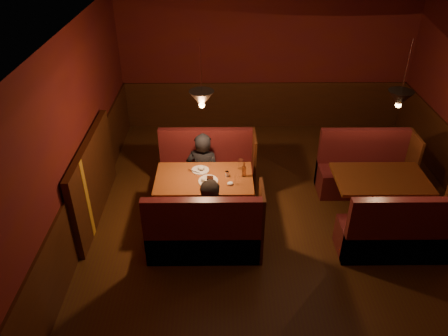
{
  "coord_description": "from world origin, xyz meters",
  "views": [
    {
      "loc": [
        -0.96,
        -5.24,
        4.39
      ],
      "look_at": [
        -0.9,
        0.21,
        0.95
      ],
      "focal_mm": 35.0,
      "sensor_mm": 36.0,
      "label": 1
    }
  ],
  "objects_px": {
    "second_table": "(379,189)",
    "second_bench_far": "(363,172)",
    "second_bench_near": "(396,236)",
    "diner_b": "(213,205)",
    "main_table": "(205,187)",
    "diner_a": "(203,158)",
    "main_bench_near": "(205,236)",
    "main_bench_far": "(208,172)"
  },
  "relations": [
    {
      "from": "main_bench_far",
      "to": "main_bench_near",
      "type": "relative_size",
      "value": 1.0
    },
    {
      "from": "second_bench_near",
      "to": "diner_b",
      "type": "relative_size",
      "value": 1.06
    },
    {
      "from": "second_table",
      "to": "main_bench_far",
      "type": "bearing_deg",
      "value": 162.1
    },
    {
      "from": "main_table",
      "to": "diner_b",
      "type": "height_order",
      "value": "diner_b"
    },
    {
      "from": "main_table",
      "to": "main_bench_far",
      "type": "xyz_separation_m",
      "value": [
        0.02,
        0.83,
        -0.25
      ]
    },
    {
      "from": "second_bench_near",
      "to": "diner_b",
      "type": "height_order",
      "value": "diner_b"
    },
    {
      "from": "main_table",
      "to": "second_bench_far",
      "type": "xyz_separation_m",
      "value": [
        2.68,
        0.8,
        -0.26
      ]
    },
    {
      "from": "second_bench_near",
      "to": "diner_b",
      "type": "xyz_separation_m",
      "value": [
        -2.55,
        0.25,
        0.37
      ]
    },
    {
      "from": "diner_b",
      "to": "second_bench_near",
      "type": "bearing_deg",
      "value": -14.26
    },
    {
      "from": "second_bench_far",
      "to": "main_table",
      "type": "bearing_deg",
      "value": -163.32
    },
    {
      "from": "main_table",
      "to": "diner_a",
      "type": "bearing_deg",
      "value": 95.03
    },
    {
      "from": "diner_b",
      "to": "main_bench_near",
      "type": "bearing_deg",
      "value": -124.25
    },
    {
      "from": "second_bench_far",
      "to": "second_bench_near",
      "type": "height_order",
      "value": "same"
    },
    {
      "from": "main_table",
      "to": "main_bench_far",
      "type": "bearing_deg",
      "value": 88.93
    },
    {
      "from": "main_bench_near",
      "to": "diner_b",
      "type": "height_order",
      "value": "diner_b"
    },
    {
      "from": "main_bench_near",
      "to": "diner_a",
      "type": "height_order",
      "value": "diner_a"
    },
    {
      "from": "main_bench_far",
      "to": "main_table",
      "type": "bearing_deg",
      "value": -91.07
    },
    {
      "from": "main_bench_far",
      "to": "main_bench_near",
      "type": "distance_m",
      "value": 1.66
    },
    {
      "from": "second_bench_near",
      "to": "second_bench_far",
      "type": "bearing_deg",
      "value": 90.0
    },
    {
      "from": "second_table",
      "to": "second_bench_far",
      "type": "xyz_separation_m",
      "value": [
        0.03,
        0.82,
        -0.23
      ]
    },
    {
      "from": "diner_b",
      "to": "second_table",
      "type": "bearing_deg",
      "value": 4.16
    },
    {
      "from": "second_bench_far",
      "to": "diner_a",
      "type": "distance_m",
      "value": 2.77
    },
    {
      "from": "second_table",
      "to": "second_bench_far",
      "type": "relative_size",
      "value": 0.9
    },
    {
      "from": "second_table",
      "to": "diner_a",
      "type": "bearing_deg",
      "value": 167.46
    },
    {
      "from": "main_table",
      "to": "second_bench_far",
      "type": "bearing_deg",
      "value": 16.68
    },
    {
      "from": "main_table",
      "to": "second_bench_far",
      "type": "height_order",
      "value": "second_bench_far"
    },
    {
      "from": "second_table",
      "to": "diner_b",
      "type": "bearing_deg",
      "value": -167.06
    },
    {
      "from": "main_bench_far",
      "to": "main_bench_near",
      "type": "xyz_separation_m",
      "value": [
        0.0,
        -1.66,
        0.0
      ]
    },
    {
      "from": "main_bench_near",
      "to": "main_table",
      "type": "bearing_deg",
      "value": 91.07
    },
    {
      "from": "second_table",
      "to": "diner_a",
      "type": "distance_m",
      "value": 2.77
    },
    {
      "from": "main_table",
      "to": "main_bench_far",
      "type": "height_order",
      "value": "main_bench_far"
    },
    {
      "from": "second_bench_near",
      "to": "diner_a",
      "type": "xyz_separation_m",
      "value": [
        -2.73,
        1.42,
        0.44
      ]
    },
    {
      "from": "main_bench_far",
      "to": "second_table",
      "type": "relative_size",
      "value": 1.16
    },
    {
      "from": "main_bench_near",
      "to": "second_bench_near",
      "type": "relative_size",
      "value": 1.05
    },
    {
      "from": "main_bench_far",
      "to": "diner_b",
      "type": "relative_size",
      "value": 1.11
    },
    {
      "from": "second_table",
      "to": "second_bench_near",
      "type": "xyz_separation_m",
      "value": [
        0.03,
        -0.82,
        -0.23
      ]
    },
    {
      "from": "second_bench_far",
      "to": "diner_a",
      "type": "xyz_separation_m",
      "value": [
        -2.73,
        -0.22,
        0.44
      ]
    },
    {
      "from": "main_bench_far",
      "to": "second_bench_near",
      "type": "relative_size",
      "value": 1.05
    },
    {
      "from": "main_table",
      "to": "diner_a",
      "type": "height_order",
      "value": "diner_a"
    },
    {
      "from": "second_bench_far",
      "to": "diner_b",
      "type": "height_order",
      "value": "diner_b"
    },
    {
      "from": "main_table",
      "to": "main_bench_near",
      "type": "relative_size",
      "value": 0.91
    },
    {
      "from": "main_bench_far",
      "to": "second_bench_far",
      "type": "distance_m",
      "value": 2.66
    }
  ]
}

